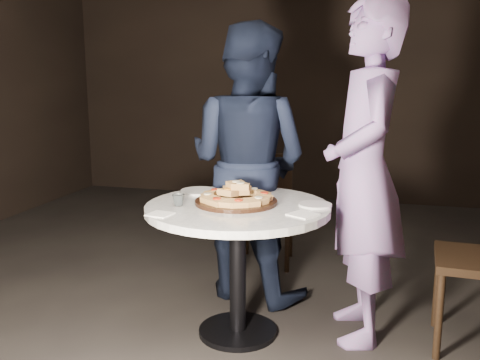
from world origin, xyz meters
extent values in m
plane|color=black|center=(0.00, 0.00, 0.00)|extent=(7.00, 7.00, 0.00)
cylinder|color=black|center=(0.00, -0.04, 0.02)|extent=(0.58, 0.58, 0.03)
cylinder|color=black|center=(0.00, -0.04, 0.38)|extent=(0.12, 0.12, 0.71)
cylinder|color=silver|center=(0.00, -0.04, 0.75)|extent=(1.32, 1.32, 0.04)
cylinder|color=black|center=(-0.02, -0.02, 0.78)|extent=(0.47, 0.47, 0.02)
cube|color=#BC8748|center=(0.13, 0.04, 0.81)|extent=(0.11, 0.12, 0.04)
cylinder|color=red|center=(0.13, 0.04, 0.83)|extent=(0.06, 0.06, 0.01)
cube|color=#BC8748|center=(0.10, 0.09, 0.81)|extent=(0.12, 0.12, 0.04)
cube|color=#BC8748|center=(0.05, 0.13, 0.81)|extent=(0.12, 0.11, 0.04)
cylinder|color=beige|center=(0.05, 0.13, 0.83)|extent=(0.06, 0.06, 0.01)
cube|color=#BC8748|center=(-0.01, 0.14, 0.81)|extent=(0.11, 0.09, 0.04)
cube|color=#BC8748|center=(-0.07, 0.13, 0.81)|extent=(0.11, 0.10, 0.04)
cylinder|color=red|center=(-0.07, 0.13, 0.83)|extent=(0.06, 0.06, 0.01)
cube|color=#BC8748|center=(-0.13, 0.10, 0.81)|extent=(0.12, 0.12, 0.04)
cube|color=#BC8748|center=(-0.16, 0.05, 0.81)|extent=(0.12, 0.12, 0.04)
cylinder|color=red|center=(-0.16, 0.05, 0.83)|extent=(0.06, 0.06, 0.01)
cube|color=#BC8748|center=(-0.18, -0.01, 0.81)|extent=(0.08, 0.10, 0.04)
cube|color=#BC8748|center=(-0.17, -0.07, 0.81)|extent=(0.11, 0.12, 0.04)
cylinder|color=beige|center=(-0.17, -0.07, 0.83)|extent=(0.06, 0.06, 0.01)
cube|color=#BC8748|center=(-0.14, -0.12, 0.81)|extent=(0.12, 0.12, 0.04)
cube|color=#BC8748|center=(-0.09, -0.16, 0.81)|extent=(0.12, 0.12, 0.04)
cylinder|color=red|center=(-0.09, -0.16, 0.83)|extent=(0.06, 0.06, 0.01)
cube|color=#BC8748|center=(-0.03, -0.17, 0.81)|extent=(0.10, 0.08, 0.04)
cube|color=#BC8748|center=(0.04, -0.16, 0.81)|extent=(0.12, 0.11, 0.04)
cylinder|color=red|center=(0.04, -0.16, 0.83)|extent=(0.06, 0.06, 0.01)
cube|color=#BC8748|center=(0.09, -0.13, 0.81)|extent=(0.12, 0.12, 0.04)
cube|color=#BC8748|center=(0.12, -0.08, 0.81)|extent=(0.11, 0.12, 0.04)
cylinder|color=beige|center=(0.12, -0.08, 0.83)|extent=(0.06, 0.06, 0.01)
cube|color=#BC8748|center=(0.14, -0.02, 0.81)|extent=(0.09, 0.11, 0.04)
cube|color=#BC8748|center=(0.02, 0.02, 0.84)|extent=(0.09, 0.11, 0.04)
cylinder|color=#2D6B1E|center=(0.02, 0.02, 0.86)|extent=(0.05, 0.05, 0.01)
cube|color=#BC8748|center=(-0.05, 0.02, 0.84)|extent=(0.12, 0.10, 0.04)
cylinder|color=beige|center=(-0.05, 0.02, 0.86)|extent=(0.06, 0.06, 0.01)
cube|color=#BC8748|center=(-0.06, -0.05, 0.84)|extent=(0.12, 0.11, 0.04)
cylinder|color=orange|center=(-0.06, -0.05, 0.86)|extent=(0.06, 0.06, 0.01)
cube|color=#BC8748|center=(0.01, -0.03, 0.87)|extent=(0.11, 0.09, 0.04)
cylinder|color=beige|center=(0.01, -0.03, 0.89)|extent=(0.05, 0.05, 0.01)
cube|color=#BC8748|center=(-0.02, 0.01, 0.87)|extent=(0.12, 0.12, 0.04)
cylinder|color=beige|center=(-0.02, 0.01, 0.89)|extent=(0.06, 0.06, 0.01)
cylinder|color=white|center=(-0.31, 0.21, 0.78)|extent=(0.27, 0.27, 0.01)
cylinder|color=white|center=(0.41, 0.05, 0.78)|extent=(0.21, 0.21, 0.01)
imported|color=silver|center=(-0.31, -0.15, 0.80)|extent=(0.08, 0.08, 0.06)
cube|color=white|center=(-0.33, -0.35, 0.77)|extent=(0.13, 0.13, 0.01)
cube|color=white|center=(0.38, -0.17, 0.77)|extent=(0.18, 0.18, 0.01)
cube|color=black|center=(-0.10, 1.17, 0.46)|extent=(0.46, 0.46, 0.04)
cube|color=black|center=(-0.08, 0.96, 0.68)|extent=(0.43, 0.08, 0.46)
cylinder|color=black|center=(0.06, 1.37, 0.23)|extent=(0.04, 0.04, 0.46)
cylinder|color=black|center=(-0.30, 1.33, 0.23)|extent=(0.04, 0.04, 0.46)
cylinder|color=black|center=(0.10, 1.01, 0.23)|extent=(0.04, 0.04, 0.46)
cylinder|color=black|center=(-0.26, 0.97, 0.23)|extent=(0.04, 0.04, 0.46)
cylinder|color=black|center=(1.11, 0.36, 0.25)|extent=(0.04, 0.04, 0.50)
cylinder|color=black|center=(1.08, -0.04, 0.25)|extent=(0.04, 0.04, 0.50)
imported|color=black|center=(-0.10, 0.57, 0.90)|extent=(1.03, 0.90, 1.80)
imported|color=#8066A2|center=(0.67, 0.15, 0.94)|extent=(0.59, 0.77, 1.89)
camera|label=1|loc=(0.75, -2.81, 1.48)|focal=40.00mm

